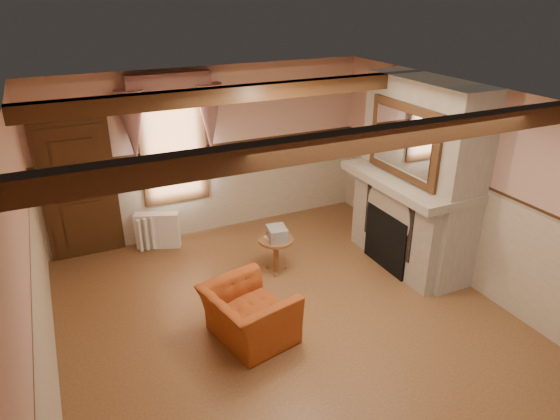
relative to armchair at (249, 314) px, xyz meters
name	(u,v)px	position (x,y,z in m)	size (l,w,h in m)	color
floor	(288,321)	(0.57, 0.09, -0.33)	(5.50, 6.00, 0.01)	brown
ceiling	(289,104)	(0.57, 0.09, 2.47)	(5.50, 6.00, 0.01)	silver
wall_back	(209,152)	(0.57, 3.09, 1.07)	(5.50, 0.02, 2.80)	#CD9E8E
wall_front	(484,398)	(0.57, -2.91, 1.07)	(5.50, 0.02, 2.80)	#CD9E8E
wall_left	(31,276)	(-2.18, 0.09, 1.07)	(0.02, 6.00, 2.80)	#CD9E8E
wall_right	(466,186)	(3.32, 0.09, 1.07)	(0.02, 6.00, 2.80)	#CD9E8E
wainscot	(288,271)	(0.57, 0.09, 0.42)	(5.50, 6.00, 1.50)	beige
chair_rail	(288,215)	(0.57, 0.09, 1.17)	(5.50, 6.00, 0.08)	black
firebox	(390,239)	(2.57, 0.69, 0.12)	(0.20, 0.95, 0.90)	black
armchair	(249,314)	(0.00, 0.00, 0.00)	(1.03, 0.90, 0.67)	#994219
side_table	(276,255)	(0.95, 1.26, -0.06)	(0.52, 0.52, 0.55)	brown
book_stack	(277,234)	(0.95, 1.23, 0.32)	(0.26, 0.32, 0.20)	#B7AD8C
radiator	(158,230)	(-0.47, 2.79, -0.03)	(0.70, 0.18, 0.60)	white
bowl	(408,173)	(2.81, 0.72, 1.12)	(0.32, 0.32, 0.08)	brown
mantel_clock	(381,156)	(2.81, 1.40, 1.19)	(0.14, 0.24, 0.20)	black
oil_lamp	(395,160)	(2.81, 1.05, 1.23)	(0.11, 0.11, 0.28)	#C48C37
candle_red	(434,183)	(2.81, 0.18, 1.17)	(0.06, 0.06, 0.16)	#B42816
jar_yellow	(417,176)	(2.81, 0.53, 1.15)	(0.06, 0.06, 0.12)	yellow
fireplace	(419,176)	(2.99, 0.69, 1.07)	(0.85, 2.00, 2.80)	gray
mantel	(409,180)	(2.81, 0.69, 1.03)	(1.05, 2.05, 0.12)	gray
overmantel_mirror	(403,141)	(2.63, 0.69, 1.64)	(0.06, 1.44, 1.04)	silver
door	(80,193)	(-1.53, 3.03, 0.72)	(1.10, 0.10, 2.10)	black
window	(173,143)	(-0.03, 3.06, 1.32)	(1.06, 0.08, 2.02)	white
window_drapes	(171,106)	(-0.03, 2.97, 1.92)	(1.30, 0.14, 1.40)	gray
ceiling_beam_front	(350,142)	(0.57, -1.11, 2.37)	(5.50, 0.18, 0.20)	black
ceiling_beam_back	(247,93)	(0.57, 1.29, 2.37)	(5.50, 0.18, 0.20)	black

